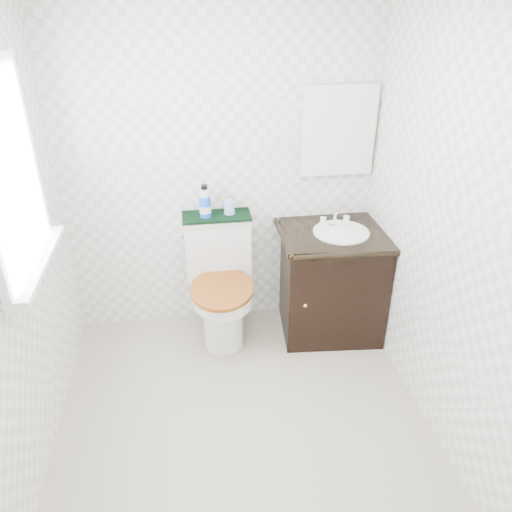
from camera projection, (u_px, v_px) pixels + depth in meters
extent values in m
plane|color=#ABA18A|center=(244.00, 427.00, 2.98)|extent=(2.40, 2.40, 0.00)
plane|color=white|center=(221.00, 171.00, 3.46)|extent=(2.40, 0.00, 2.40)
plane|color=white|center=(295.00, 451.00, 1.37)|extent=(2.40, 0.00, 2.40)
plane|color=white|center=(2.00, 266.00, 2.27)|extent=(0.00, 2.40, 2.40)
plane|color=white|center=(455.00, 235.00, 2.55)|extent=(0.00, 2.40, 2.40)
cube|color=white|center=(7.00, 175.00, 2.33)|extent=(0.02, 0.70, 0.90)
cube|color=silver|center=(338.00, 131.00, 3.42)|extent=(0.50, 0.02, 0.60)
cylinder|color=white|center=(223.00, 318.00, 3.58)|extent=(0.29, 0.29, 0.45)
cube|color=white|center=(220.00, 299.00, 3.80)|extent=(0.29, 0.28, 0.45)
cube|color=white|center=(218.00, 248.00, 3.61)|extent=(0.47, 0.18, 0.42)
cube|color=white|center=(217.00, 219.00, 3.50)|extent=(0.49, 0.20, 0.03)
cylinder|color=white|center=(222.00, 295.00, 3.44)|extent=(0.42, 0.42, 0.08)
cylinder|color=brown|center=(222.00, 288.00, 3.42)|extent=(0.49, 0.49, 0.02)
cube|color=black|center=(331.00, 284.00, 3.68)|extent=(0.75, 0.65, 0.78)
cube|color=black|center=(335.00, 234.00, 3.49)|extent=(0.79, 0.69, 0.04)
cylinder|color=white|center=(341.00, 232.00, 3.45)|extent=(0.39, 0.39, 0.01)
ellipsoid|color=white|center=(340.00, 239.00, 3.48)|extent=(0.33, 0.33, 0.17)
cylinder|color=silver|center=(335.00, 217.00, 3.57)|extent=(0.02, 0.02, 0.10)
cube|color=white|center=(222.00, 323.00, 3.72)|extent=(0.17, 0.13, 0.23)
cube|color=white|center=(222.00, 308.00, 3.65)|extent=(0.18, 0.15, 0.03)
cube|color=black|center=(216.00, 216.00, 3.49)|extent=(0.48, 0.22, 0.02)
cylinder|color=blue|center=(205.00, 206.00, 3.43)|extent=(0.08, 0.08, 0.15)
cylinder|color=silver|center=(205.00, 192.00, 3.39)|extent=(0.08, 0.08, 0.05)
cylinder|color=black|center=(204.00, 187.00, 3.37)|extent=(0.04, 0.04, 0.03)
cone|color=#7BA1CA|center=(229.00, 207.00, 3.49)|extent=(0.08, 0.08, 0.10)
ellipsoid|color=#187575|center=(331.00, 225.00, 3.55)|extent=(0.06, 0.04, 0.02)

